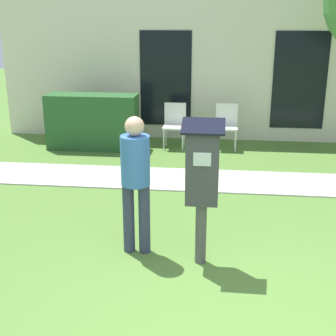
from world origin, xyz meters
The scene contains 7 objects.
sidewalk centered at (0.00, 3.96, 0.01)m, with size 12.00×1.10×0.02m.
building_facade centered at (0.00, 6.83, 1.60)m, with size 10.00×0.26×3.20m.
parking_meter centered at (-0.37, 1.28, 1.02)m, with size 0.44×0.31×1.59m.
person_standing centered at (-1.10, 1.45, 0.93)m, with size 0.32×0.32×1.58m.
outdoor_chair_left centered at (-1.13, 6.00, 0.53)m, with size 0.44×0.44×0.90m.
outdoor_chair_middle centered at (-0.08, 6.05, 0.53)m, with size 0.44×0.44×0.90m.
hedge_row centered at (-2.77, 5.71, 0.55)m, with size 1.81×0.60×1.10m.
Camera 1 is at (-0.20, -3.32, 2.59)m, focal length 50.00 mm.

